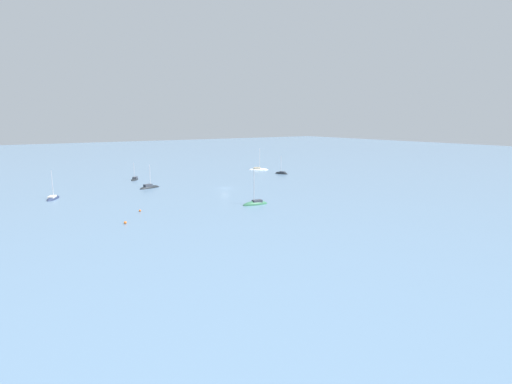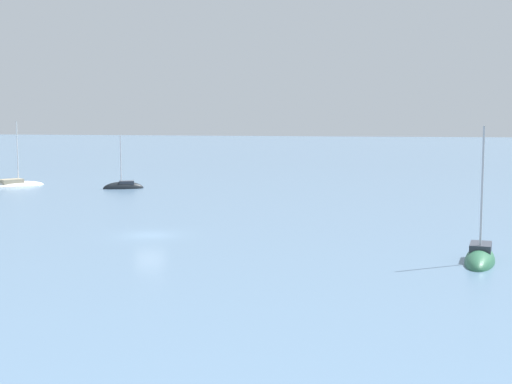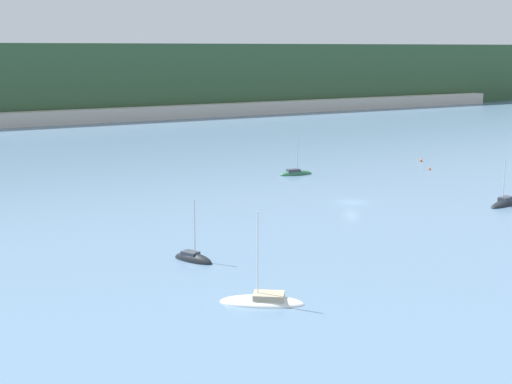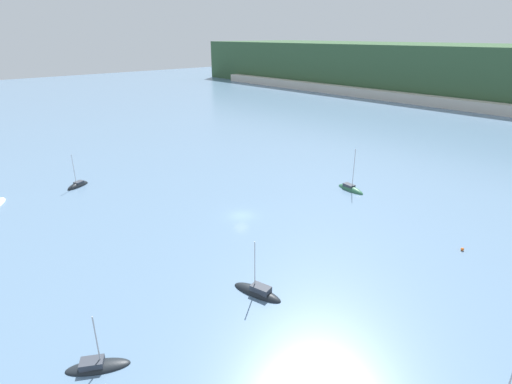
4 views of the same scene
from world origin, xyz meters
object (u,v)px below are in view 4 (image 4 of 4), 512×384
sailboat_0 (257,293)px  mooring_buoy_0 (462,249)px  sailboat_5 (78,186)px  sailboat_1 (350,190)px  sailboat_3 (97,367)px

sailboat_0 → mooring_buoy_0: (13.28, 31.34, 0.13)m
sailboat_0 → sailboat_5: (-56.03, -3.27, -0.05)m
sailboat_1 → sailboat_3: sailboat_1 is taller
sailboat_1 → sailboat_5: size_ratio=1.23×
sailboat_3 → sailboat_5: (-54.33, 17.24, -0.04)m
sailboat_1 → sailboat_3: size_ratio=1.50×
sailboat_1 → mooring_buoy_0: (27.31, -8.73, 0.15)m
sailboat_0 → sailboat_1: 42.46m
sailboat_0 → sailboat_1: size_ratio=0.81×
sailboat_5 → sailboat_1: bearing=111.1°
mooring_buoy_0 → sailboat_1: bearing=162.3°
sailboat_0 → sailboat_3: 20.58m
sailboat_3 → mooring_buoy_0: (14.98, 51.85, 0.14)m
sailboat_0 → sailboat_5: 56.12m
sailboat_0 → mooring_buoy_0: sailboat_0 is taller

